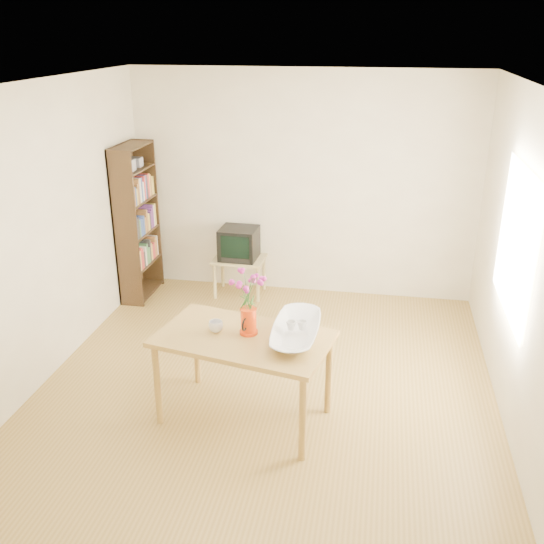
% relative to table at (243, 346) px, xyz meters
% --- Properties ---
extents(room, '(4.50, 4.50, 4.50)m').
position_rel_table_xyz_m(room, '(0.12, 0.46, 0.64)').
color(room, olive).
rests_on(room, ground).
extents(table, '(1.47, 1.02, 0.75)m').
position_rel_table_xyz_m(table, '(0.00, 0.00, 0.00)').
color(table, olive).
rests_on(table, ground).
extents(tv_stand, '(0.60, 0.45, 0.46)m').
position_rel_table_xyz_m(tv_stand, '(-0.61, 2.42, -0.28)').
color(tv_stand, tan).
rests_on(tv_stand, ground).
extents(bookshelf, '(0.28, 0.70, 1.80)m').
position_rel_table_xyz_m(bookshelf, '(-1.76, 2.20, 0.18)').
color(bookshelf, black).
rests_on(bookshelf, ground).
extents(pitcher, '(0.15, 0.22, 0.22)m').
position_rel_table_xyz_m(pitcher, '(0.03, 0.06, 0.19)').
color(pitcher, '#EB400D').
rests_on(pitcher, table).
extents(flowers, '(0.25, 0.25, 0.35)m').
position_rel_table_xyz_m(flowers, '(0.03, 0.06, 0.47)').
color(flowers, '#C12D9A').
rests_on(flowers, pitcher).
extents(mug, '(0.12, 0.12, 0.09)m').
position_rel_table_xyz_m(mug, '(-0.23, 0.04, 0.13)').
color(mug, white).
rests_on(mug, table).
extents(bowl, '(0.54, 0.54, 0.51)m').
position_rel_table_xyz_m(bowl, '(0.40, 0.09, 0.34)').
color(bowl, white).
rests_on(bowl, table).
extents(teacup_a, '(0.09, 0.09, 0.06)m').
position_rel_table_xyz_m(teacup_a, '(0.36, 0.09, 0.29)').
color(teacup_a, white).
rests_on(teacup_a, bowl).
extents(teacup_b, '(0.07, 0.07, 0.06)m').
position_rel_table_xyz_m(teacup_b, '(0.45, 0.11, 0.29)').
color(teacup_b, white).
rests_on(teacup_b, bowl).
extents(television, '(0.44, 0.41, 0.37)m').
position_rel_table_xyz_m(television, '(-0.61, 2.43, -0.01)').
color(television, black).
rests_on(television, tv_stand).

